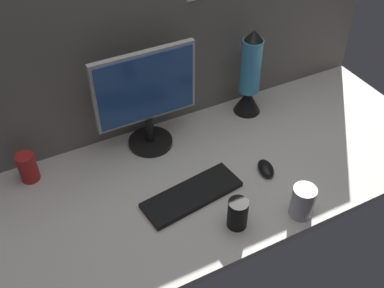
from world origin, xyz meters
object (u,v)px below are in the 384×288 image
mouse (266,168)px  lava_lamp (250,79)px  keyboard (192,195)px  mug_steel (303,202)px  mug_black_travel (238,214)px  mug_red_plastic (28,167)px  monitor (146,96)px

mouse → lava_lamp: lava_lamp is taller
keyboard → mug_steel: mug_steel is taller
keyboard → mug_black_travel: mug_black_travel is taller
mug_steel → mug_black_travel: 23.15cm
mouse → mug_red_plastic: bearing=168.9°
monitor → lava_lamp: size_ratio=1.07×
keyboard → mug_red_plastic: mug_red_plastic is taller
mouse → lava_lamp: 41.55cm
monitor → mug_steel: monitor is taller
mouse → lava_lamp: size_ratio=0.24×
mug_red_plastic → mug_black_travel: 79.26cm
keyboard → mouse: (31.03, -1.48, 0.70)cm
mug_red_plastic → lava_lamp: lava_lamp is taller
monitor → mug_red_plastic: (-48.19, 1.60, -17.42)cm
mouse → mug_black_travel: (-23.20, -16.79, 4.00)cm
mug_red_plastic → mug_black_travel: mug_red_plastic is taller
keyboard → mouse: mouse is taller
mouse → mug_red_plastic: (-81.01, 37.44, 4.15)cm
keyboard → monitor: bearing=85.5°
mug_steel → lava_lamp: (15.10, 58.86, 10.36)cm
mouse → mug_steel: (-0.84, -22.75, 4.46)cm
monitor → mouse: 53.17cm
monitor → mug_red_plastic: size_ratio=3.61×
mug_red_plastic → mouse: bearing=-24.8°
monitor → lava_lamp: bearing=0.3°
keyboard → mouse: size_ratio=3.85×
mug_steel → mouse: bearing=87.9°
keyboard → mug_steel: (30.19, -24.24, 5.16)cm
mug_black_travel → mug_steel: bearing=-14.9°
lava_lamp → mug_black_travel: bearing=-125.3°
mouse → mug_red_plastic: 89.34cm
keyboard → mug_red_plastic: 61.76cm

